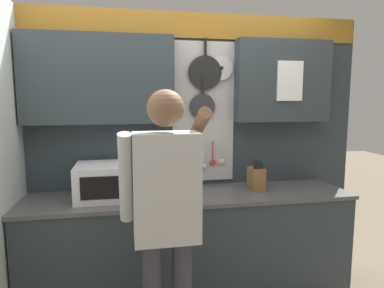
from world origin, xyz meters
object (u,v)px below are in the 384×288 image
at_px(microwave, 109,181).
at_px(knife_block, 256,179).
at_px(person, 166,209).
at_px(utensil_crock, 179,184).

relative_size(microwave, knife_block, 1.82).
bearing_deg(person, utensil_crock, 75.32).
bearing_deg(person, knife_block, 39.73).
bearing_deg(utensil_crock, knife_block, -0.04).
bearing_deg(utensil_crock, microwave, -179.90).
xyz_separation_m(microwave, utensil_crock, (0.54, 0.00, -0.05)).
height_order(microwave, utensil_crock, utensil_crock).
xyz_separation_m(microwave, knife_block, (1.19, 0.00, -0.04)).
bearing_deg(microwave, person, -62.59).
height_order(microwave, person, person).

